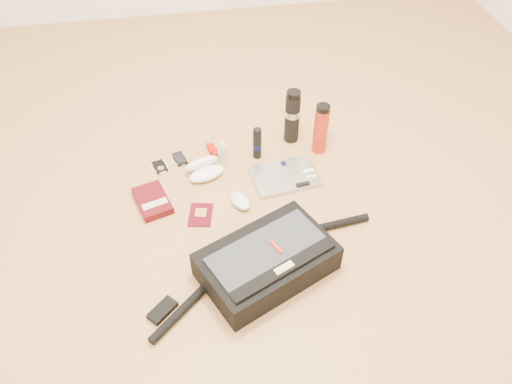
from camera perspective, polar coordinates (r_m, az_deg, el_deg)
The scene contains 14 objects.
ground at distance 2.16m, azimuth -0.85°, elevation -2.85°, with size 4.00×4.00×0.00m, color #B5804B.
messenger_bag at distance 1.93m, azimuth 1.21°, elevation -7.94°, with size 0.95×0.49×0.14m.
laptop at distance 2.33m, azimuth 3.39°, elevation 1.79°, with size 0.32×0.25×0.03m.
book at distance 2.25m, azimuth -11.71°, elevation -0.98°, with size 0.18×0.23×0.04m.
passport at distance 2.18m, azimuth -6.35°, elevation -2.60°, with size 0.13×0.15×0.01m.
mouse at distance 2.20m, azimuth -1.80°, elevation -1.02°, with size 0.11×0.14×0.04m.
sunglasses_case at distance 2.34m, azimuth -5.96°, elevation 2.66°, with size 0.21×0.19×0.10m.
ipod at distance 2.43m, azimuth -10.94°, elevation 2.87°, with size 0.10×0.10×0.01m.
phone at distance 2.46m, azimuth -8.70°, elevation 3.78°, with size 0.10×0.11×0.01m.
inhaler at distance 2.48m, azimuth -5.09°, elevation 4.95°, with size 0.05×0.12×0.03m.
spray_bottle at distance 2.39m, azimuth -3.81°, elevation 4.48°, with size 0.04×0.04×0.12m.
aerosol_can at distance 2.39m, azimuth 0.14°, elevation 5.64°, with size 0.04×0.04×0.17m.
thermos_black at distance 2.47m, azimuth 4.17°, elevation 8.64°, with size 0.09×0.09×0.28m.
thermos_red at distance 2.42m, azimuth 7.43°, elevation 7.17°, with size 0.08×0.08×0.26m.
Camera 1 is at (-0.23, -1.43, 1.61)m, focal length 35.00 mm.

